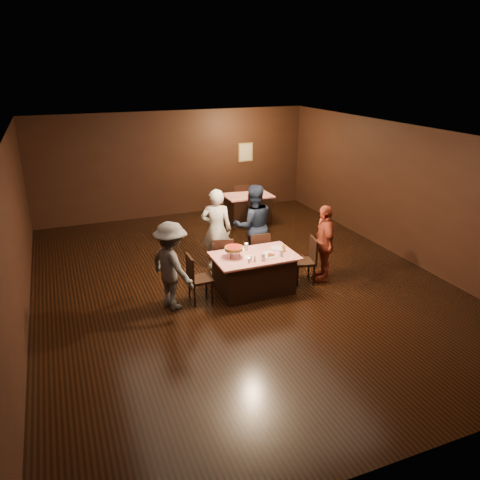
% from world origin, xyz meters
% --- Properties ---
extents(room, '(10.00, 10.04, 3.02)m').
position_xyz_m(room, '(0.00, 0.01, 2.14)').
color(room, black).
rests_on(room, ground).
extents(main_table, '(1.60, 1.00, 0.77)m').
position_xyz_m(main_table, '(0.13, -0.50, 0.39)').
color(main_table, '#AD0B0E').
rests_on(main_table, ground).
extents(back_table, '(1.30, 0.90, 0.77)m').
position_xyz_m(back_table, '(1.70, 3.58, 0.39)').
color(back_table, red).
rests_on(back_table, ground).
extents(chair_far_left, '(0.50, 0.50, 0.95)m').
position_xyz_m(chair_far_left, '(-0.27, 0.25, 0.47)').
color(chair_far_left, black).
rests_on(chair_far_left, ground).
extents(chair_far_right, '(0.46, 0.46, 0.95)m').
position_xyz_m(chair_far_right, '(0.53, 0.25, 0.47)').
color(chair_far_right, black).
rests_on(chair_far_right, ground).
extents(chair_end_left, '(0.42, 0.42, 0.95)m').
position_xyz_m(chair_end_left, '(-0.97, -0.50, 0.47)').
color(chair_end_left, black).
rests_on(chair_end_left, ground).
extents(chair_end_right, '(0.50, 0.50, 0.95)m').
position_xyz_m(chair_end_right, '(1.23, -0.50, 0.47)').
color(chair_end_right, black).
rests_on(chair_end_right, ground).
extents(chair_back_near, '(0.42, 0.42, 0.95)m').
position_xyz_m(chair_back_near, '(1.70, 2.88, 0.47)').
color(chair_back_near, black).
rests_on(chair_back_near, ground).
extents(chair_back_far, '(0.47, 0.47, 0.95)m').
position_xyz_m(chair_back_far, '(1.70, 4.18, 0.47)').
color(chair_back_far, black).
rests_on(chair_back_far, ground).
extents(diner_white_jacket, '(0.77, 0.65, 1.80)m').
position_xyz_m(diner_white_jacket, '(-0.19, 0.81, 0.90)').
color(diner_white_jacket, silver).
rests_on(diner_white_jacket, ground).
extents(diner_navy_hoodie, '(0.97, 0.80, 1.83)m').
position_xyz_m(diner_navy_hoodie, '(0.63, 0.72, 0.91)').
color(diner_navy_hoodie, '#161F32').
rests_on(diner_navy_hoodie, ground).
extents(diner_grey_knit, '(0.98, 1.22, 1.65)m').
position_xyz_m(diner_grey_knit, '(-1.51, -0.53, 0.82)').
color(diner_grey_knit, '#4C4C51').
rests_on(diner_grey_knit, ground).
extents(diner_red_shirt, '(0.63, 1.01, 1.60)m').
position_xyz_m(diner_red_shirt, '(1.68, -0.50, 0.80)').
color(diner_red_shirt, '#983825').
rests_on(diner_red_shirt, ground).
extents(pizza_stand, '(0.38, 0.38, 0.22)m').
position_xyz_m(pizza_stand, '(-0.27, -0.45, 0.95)').
color(pizza_stand, black).
rests_on(pizza_stand, main_table).
extents(plate_with_slice, '(0.25, 0.25, 0.06)m').
position_xyz_m(plate_with_slice, '(0.38, -0.68, 0.80)').
color(plate_with_slice, white).
rests_on(plate_with_slice, main_table).
extents(plate_empty, '(0.25, 0.25, 0.01)m').
position_xyz_m(plate_empty, '(0.68, -0.35, 0.78)').
color(plate_empty, white).
rests_on(plate_empty, main_table).
extents(glass_front_left, '(0.08, 0.08, 0.14)m').
position_xyz_m(glass_front_left, '(0.18, -0.80, 0.84)').
color(glass_front_left, silver).
rests_on(glass_front_left, main_table).
extents(glass_front_right, '(0.08, 0.08, 0.14)m').
position_xyz_m(glass_front_right, '(0.58, -0.75, 0.84)').
color(glass_front_right, silver).
rests_on(glass_front_right, main_table).
extents(glass_amber, '(0.08, 0.08, 0.14)m').
position_xyz_m(glass_amber, '(0.73, -0.55, 0.84)').
color(glass_amber, '#BF7F26').
rests_on(glass_amber, main_table).
extents(glass_back, '(0.08, 0.08, 0.14)m').
position_xyz_m(glass_back, '(0.08, -0.20, 0.84)').
color(glass_back, silver).
rests_on(glass_back, main_table).
extents(condiments, '(0.17, 0.10, 0.09)m').
position_xyz_m(condiments, '(-0.05, -0.78, 0.82)').
color(condiments, silver).
rests_on(condiments, main_table).
extents(napkin_center, '(0.19, 0.19, 0.01)m').
position_xyz_m(napkin_center, '(0.43, -0.50, 0.77)').
color(napkin_center, white).
rests_on(napkin_center, main_table).
extents(napkin_left, '(0.21, 0.21, 0.01)m').
position_xyz_m(napkin_left, '(-0.02, -0.55, 0.77)').
color(napkin_left, white).
rests_on(napkin_left, main_table).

